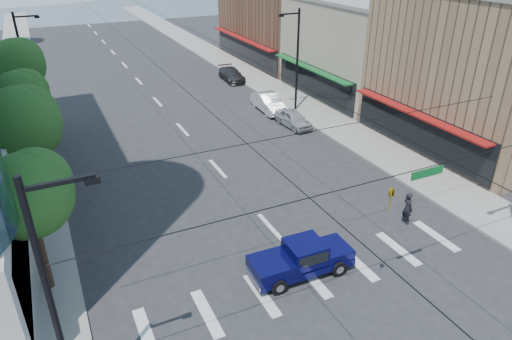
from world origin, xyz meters
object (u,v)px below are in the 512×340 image
at_px(parked_car_near, 293,119).
at_px(parked_car_far, 232,75).
at_px(pickup_truck, 301,258).
at_px(pedestrian, 408,208).
at_px(parked_car_mid, 268,103).

xyz_separation_m(parked_car_near, parked_car_far, (0.77, 15.04, -0.00)).
bearing_deg(pickup_truck, pedestrian, 10.92).
xyz_separation_m(pedestrian, parked_car_mid, (1.50, 19.78, -0.15)).
xyz_separation_m(parked_car_mid, parked_car_far, (0.87, 10.66, -0.10)).
relative_size(parked_car_mid, parked_car_far, 1.01).
relative_size(pickup_truck, parked_car_mid, 1.05).
distance_m(pickup_truck, parked_car_far, 33.14).
bearing_deg(pedestrian, parked_car_far, 2.49).
relative_size(pedestrian, parked_car_near, 0.47).
height_order(pedestrian, parked_car_mid, pedestrian).
relative_size(pedestrian, parked_car_far, 0.40).
xyz_separation_m(pickup_truck, parked_car_mid, (9.03, 20.97, -0.09)).
xyz_separation_m(pickup_truck, pedestrian, (7.53, 1.19, 0.06)).
xyz_separation_m(pedestrian, parked_car_near, (1.61, 15.40, -0.26)).
height_order(pedestrian, parked_car_near, pedestrian).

